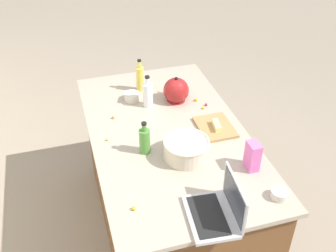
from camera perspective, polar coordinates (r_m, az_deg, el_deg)
ground_plane at (r=3.15m, az=0.00°, el=-14.15°), size 12.00×12.00×0.00m
island_counter at (r=2.82m, az=0.00°, el=-8.24°), size 1.68×0.96×0.90m
laptop at (r=2.00m, az=7.09°, el=-11.69°), size 0.33×0.26×0.22m
mixing_bowl_large at (r=2.31m, az=2.60°, el=-3.20°), size 0.27×0.27×0.12m
bottle_oil at (r=2.93m, az=-3.98°, el=6.77°), size 0.06×0.06×0.24m
bottle_olive at (r=2.34m, az=-3.32°, el=-2.05°), size 0.06×0.06×0.21m
bottle_vinegar at (r=2.74m, az=-2.88°, el=4.53°), size 0.07×0.07×0.23m
kettle at (r=2.81m, az=1.15°, el=5.02°), size 0.21×0.18×0.20m
cutting_board at (r=2.58m, az=6.67°, el=-0.16°), size 0.27×0.21×0.02m
butter_stick_left at (r=2.55m, az=6.88°, el=0.08°), size 0.11×0.05×0.04m
ramekin_small at (r=2.17m, az=15.48°, el=-9.28°), size 0.09×0.09×0.04m
ramekin_medium at (r=2.85m, az=-5.12°, el=4.17°), size 0.11×0.11×0.05m
candy_bag at (r=2.27m, az=11.87°, el=-4.19°), size 0.09×0.06×0.17m
candy_0 at (r=2.49m, az=-8.61°, el=-1.92°), size 0.01×0.01×0.01m
candy_1 at (r=2.79m, az=5.41°, el=3.04°), size 0.02×0.02×0.02m
candy_2 at (r=2.84m, az=3.99°, el=3.73°), size 0.02×0.02×0.02m
candy_3 at (r=2.05m, az=-4.88°, el=-11.52°), size 0.02×0.02×0.02m
candy_4 at (r=2.40m, az=-2.57°, el=-3.15°), size 0.01×0.01×0.01m
candy_5 at (r=2.76m, az=4.98°, el=2.57°), size 0.02×0.02×0.02m
candy_6 at (r=2.68m, az=-7.76°, el=1.19°), size 0.02×0.02×0.02m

